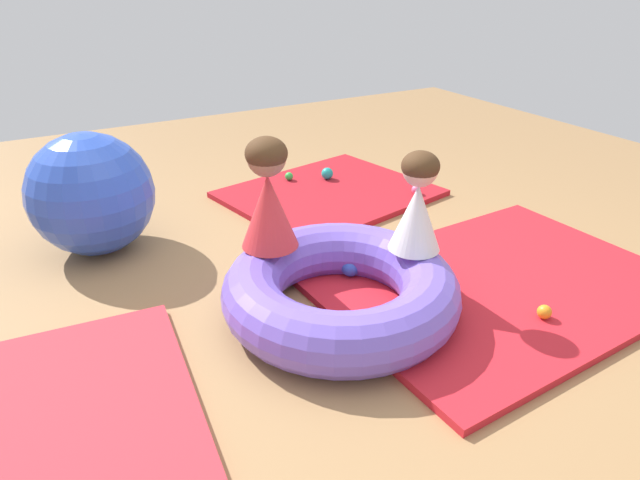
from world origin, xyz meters
name	(u,v)px	position (x,y,z in m)	size (l,w,h in m)	color
ground_plane	(325,313)	(0.00, 0.00, 0.00)	(8.00, 8.00, 0.00)	#9E7549
gym_mat_near_left	(329,194)	(0.77, 1.29, 0.02)	(1.37, 1.13, 0.04)	#B21923
gym_mat_front	(499,285)	(0.90, -0.25, 0.02)	(1.80, 1.29, 0.04)	red
inflatable_cushion	(341,290)	(0.05, -0.05, 0.14)	(1.13, 1.13, 0.28)	#7056D1
child_in_white	(417,203)	(0.45, -0.09, 0.52)	(0.26, 0.26, 0.49)	white
child_in_red	(268,195)	(-0.15, 0.28, 0.55)	(0.37, 0.37, 0.55)	red
play_ball_pink	(416,190)	(1.29, 0.94, 0.07)	(0.06, 0.06, 0.06)	pink
play_ball_teal	(327,173)	(0.88, 1.52, 0.08)	(0.09, 0.09, 0.09)	teal
play_ball_orange	(544,312)	(0.84, -0.59, 0.07)	(0.07, 0.07, 0.07)	orange
play_ball_blue	(350,266)	(0.26, 0.19, 0.09)	(0.11, 0.11, 0.11)	blue
play_ball_green	(289,176)	(0.62, 1.64, 0.07)	(0.06, 0.06, 0.06)	green
exercise_ball_large	(91,194)	(-0.83, 1.24, 0.35)	(0.70, 0.70, 0.70)	blue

